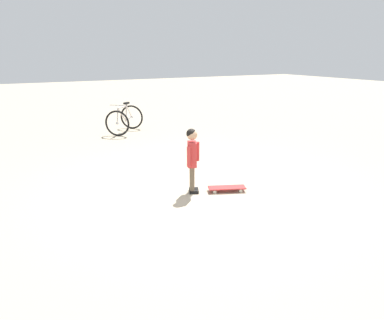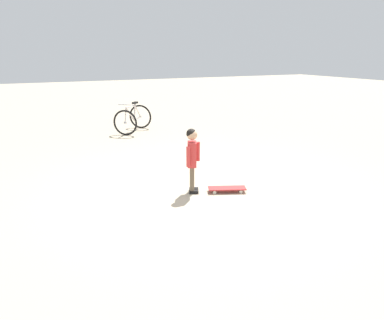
# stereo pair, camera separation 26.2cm
# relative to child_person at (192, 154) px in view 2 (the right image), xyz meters

# --- Properties ---
(ground_plane) EXTENTS (50.00, 50.00, 0.00)m
(ground_plane) POSITION_rel_child_person_xyz_m (-0.11, -0.20, -0.66)
(ground_plane) COLOR tan
(child_person) EXTENTS (0.34, 0.28, 1.06)m
(child_person) POSITION_rel_child_person_xyz_m (0.00, 0.00, 0.00)
(child_person) COLOR brown
(child_person) RESTS_ON ground
(skateboard) EXTENTS (0.64, 0.41, 0.07)m
(skateboard) POSITION_rel_child_person_xyz_m (-0.52, 0.25, -0.60)
(skateboard) COLOR #B22D2D
(skateboard) RESTS_ON ground
(bicycle_near) EXTENTS (1.24, 1.27, 0.85)m
(bicycle_near) POSITION_rel_child_person_xyz_m (-0.49, -4.95, -0.28)
(bicycle_near) COLOR black
(bicycle_near) RESTS_ON ground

